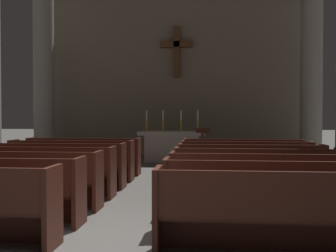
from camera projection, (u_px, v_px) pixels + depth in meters
The scene contains 22 objects.
ground_plane at pixel (105, 250), 4.50m from camera, with size 80.00×80.00×0.00m, color #66635E.
pew_left_row_3 at pixel (13, 179), 6.53m from camera, with size 2.92×0.50×0.95m.
pew_left_row_4 at pixel (37, 171), 7.48m from camera, with size 2.92×0.50×0.95m.
pew_left_row_5 at pixel (56, 165), 8.43m from camera, with size 2.92×0.50×0.95m.
pew_left_row_6 at pixel (71, 160), 9.37m from camera, with size 2.92×0.50×0.95m.
pew_left_row_7 at pixel (84, 156), 10.32m from camera, with size 2.92×0.50×0.95m.
pew_right_row_1 at pixel (290, 213), 4.25m from camera, with size 2.92×0.50×0.95m.
pew_right_row_2 at pixel (275, 196), 5.20m from camera, with size 2.92×0.50×0.95m.
pew_right_row_3 at pixel (264, 183), 6.14m from camera, with size 2.92×0.50×0.95m.
pew_right_row_4 at pixel (257, 174), 7.09m from camera, with size 2.92×0.50×0.95m.
pew_right_row_5 at pixel (251, 167), 8.04m from camera, with size 2.92×0.50×0.95m.
pew_right_row_6 at pixel (246, 162), 8.98m from camera, with size 2.92×0.50×0.95m.
pew_right_row_7 at pixel (242, 158), 9.93m from camera, with size 2.92×0.50×0.95m.
column_left_third at pixel (44, 65), 14.06m from camera, with size 1.07×1.07×6.80m.
column_right_third at pixel (311, 62), 13.17m from camera, with size 1.07×1.07×6.80m.
altar at pixel (172, 146), 13.21m from camera, with size 2.20×0.90×1.01m.
candlestick_outer_left at pixel (147, 124), 13.28m from camera, with size 0.16×0.16×0.69m.
candlestick_inner_left at pixel (163, 124), 13.22m from camera, with size 0.16×0.16×0.69m.
candlestick_inner_right at pixel (181, 125), 13.17m from camera, with size 0.16×0.16×0.69m.
candlestick_outer_right at pixel (198, 125), 13.11m from camera, with size 0.16×0.16×0.69m.
apse_with_cross at pixel (177, 62), 15.45m from camera, with size 10.32×0.48×7.20m.
lectern at pixel (203, 148), 11.92m from camera, with size 0.44×0.36×1.15m.
Camera 1 is at (1.14, -4.37, 1.52)m, focal length 42.64 mm.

